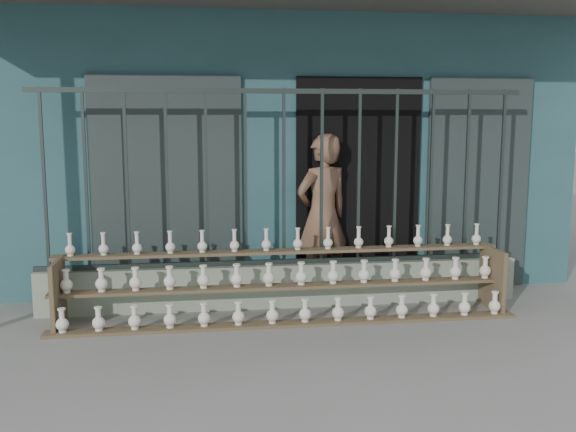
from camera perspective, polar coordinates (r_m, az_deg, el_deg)
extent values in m
plane|color=slate|center=(5.59, 1.45, -11.75)|extent=(60.00, 60.00, 0.00)
cube|color=#274E53|center=(9.51, -2.76, 6.54)|extent=(7.00, 5.00, 3.20)
cube|color=black|center=(7.24, 6.17, 2.68)|extent=(1.40, 0.12, 2.40)
cube|color=#202A29|center=(6.99, -10.69, 2.37)|extent=(1.60, 0.08, 2.40)
cube|color=#202A29|center=(7.67, 16.46, 2.70)|extent=(1.20, 0.08, 2.40)
cube|color=gray|center=(6.75, -0.35, -6.14)|extent=(5.00, 0.20, 0.45)
cube|color=#283330|center=(6.66, -20.86, 2.94)|extent=(0.03, 0.03, 1.80)
cube|color=#283330|center=(6.59, -17.53, 3.05)|extent=(0.03, 0.03, 1.80)
cube|color=#283330|center=(6.53, -14.14, 3.14)|extent=(0.03, 0.03, 1.80)
cube|color=#283330|center=(6.50, -10.70, 3.23)|extent=(0.03, 0.03, 1.80)
cube|color=#283330|center=(6.49, -7.24, 3.31)|extent=(0.03, 0.03, 1.80)
cube|color=#283330|center=(6.51, -3.79, 3.37)|extent=(0.03, 0.03, 1.80)
cube|color=#283330|center=(6.55, -0.36, 3.42)|extent=(0.03, 0.03, 1.80)
cube|color=#283330|center=(6.61, 3.01, 3.46)|extent=(0.03, 0.03, 1.80)
cube|color=#283330|center=(6.70, 6.31, 3.48)|extent=(0.03, 0.03, 1.80)
cube|color=#283330|center=(6.80, 9.51, 3.50)|extent=(0.03, 0.03, 1.80)
cube|color=#283330|center=(6.93, 12.61, 3.50)|extent=(0.03, 0.03, 1.80)
cube|color=#283330|center=(7.08, 15.59, 3.49)|extent=(0.03, 0.03, 1.80)
cube|color=#283330|center=(7.24, 18.43, 3.48)|extent=(0.03, 0.03, 1.80)
cube|color=#283330|center=(6.53, -0.37, 11.05)|extent=(5.00, 0.04, 0.05)
cube|color=#283330|center=(6.69, -0.36, -4.07)|extent=(5.00, 0.04, 0.05)
cube|color=brown|center=(6.18, 0.07, -9.56)|extent=(4.50, 0.18, 0.03)
cube|color=brown|center=(6.33, -0.25, -6.28)|extent=(4.50, 0.18, 0.03)
cube|color=brown|center=(6.51, -0.54, -3.17)|extent=(4.50, 0.18, 0.03)
cube|color=brown|center=(6.42, -19.77, -6.55)|extent=(0.04, 0.55, 0.64)
cube|color=brown|center=(6.95, 17.70, -5.32)|extent=(0.04, 0.55, 0.64)
imported|color=brown|center=(7.01, 3.09, 0.00)|extent=(0.77, 0.65, 1.79)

